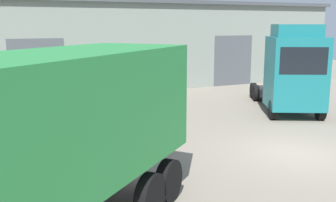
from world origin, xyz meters
TOP-DOWN VIEW (x-y plane):
  - ground_plane at (0.00, 0.00)m, footprint 60.00×60.00m
  - warehouse_building at (0.00, 18.29)m, footprint 31.51×9.10m
  - tractor_unit_teal at (4.03, 4.72)m, footprint 5.22×6.95m
  - container_trailer_green at (-9.18, -3.20)m, footprint 8.78×8.02m
  - flatbed_truck_red at (-7.08, 4.75)m, footprint 7.30×8.19m

SIDE VIEW (x-z plane):
  - ground_plane at x=0.00m, z-range 0.00..0.00m
  - flatbed_truck_red at x=-7.08m, z-range -0.07..2.64m
  - tractor_unit_teal at x=4.03m, z-range -0.14..4.27m
  - container_trailer_green at x=-9.18m, z-range 0.54..4.46m
  - warehouse_building at x=0.00m, z-range 0.01..6.00m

